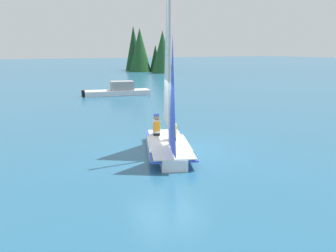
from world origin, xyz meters
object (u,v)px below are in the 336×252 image
(sailboat_main, at_px, (168,130))
(sailor_crew, at_px, (157,128))
(motorboat_distant, at_px, (119,90))
(sailor_helm, at_px, (173,132))

(sailboat_main, bearing_deg, sailor_crew, -164.09)
(sailboat_main, height_order, motorboat_distant, sailboat_main)
(sailor_helm, distance_m, sailor_crew, 0.90)
(sailboat_main, relative_size, motorboat_distant, 1.02)
(sailor_helm, distance_m, motorboat_distant, 15.15)
(sailboat_main, bearing_deg, motorboat_distant, -171.66)
(sailboat_main, xyz_separation_m, sailor_helm, (-0.27, 0.32, -0.19))
(sailor_crew, bearing_deg, motorboat_distant, -172.27)
(sailboat_main, distance_m, sailor_crew, 1.17)
(motorboat_distant, bearing_deg, sailor_crew, -92.17)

